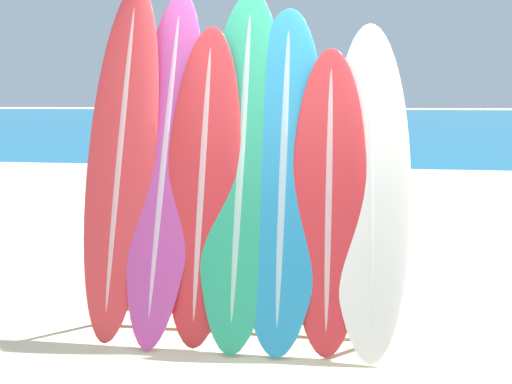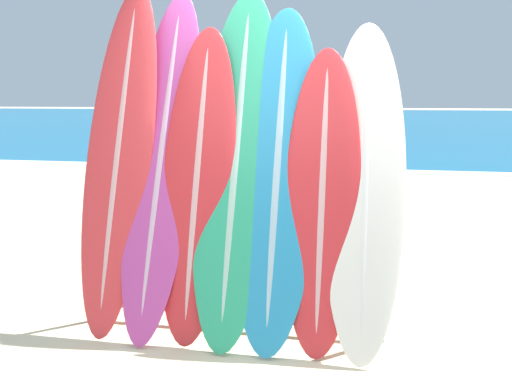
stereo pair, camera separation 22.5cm
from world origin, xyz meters
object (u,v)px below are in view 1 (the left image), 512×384
object	(u,v)px
surfboard_slot_4	(283,169)
person_far_left	(315,167)
surfboard_slot_1	(166,156)
person_far_right	(307,147)
surfboard_slot_5	(329,195)
person_near_water	(168,143)
surfboard_rack	(242,269)
surfboard_slot_6	(370,181)
surfboard_slot_2	(203,179)
person_mid_beach	(354,140)
surfboard_slot_3	(242,158)
surfboard_slot_0	(122,153)

from	to	relation	value
surfboard_slot_4	person_far_left	world-z (taller)	surfboard_slot_4
surfboard_slot_1	person_far_right	bearing A→B (deg)	78.90
surfboard_slot_4	surfboard_slot_5	size ratio (longest dim) A/B	1.16
surfboard_slot_1	person_near_water	bearing A→B (deg)	107.11
person_near_water	person_far_right	xyz separation A→B (m)	(2.42, -0.39, -0.02)
surfboard_rack	surfboard_slot_6	world-z (taller)	surfboard_slot_6
surfboard_slot_4	person_far_right	world-z (taller)	surfboard_slot_4
surfboard_slot_5	person_far_left	xyz separation A→B (m)	(-0.12, 2.32, -0.14)
surfboard_slot_2	person_far_left	bearing A→B (deg)	71.86
surfboard_rack	person_mid_beach	distance (m)	5.99
person_far_left	surfboard_slot_4	bearing A→B (deg)	138.31
surfboard_rack	surfboard_slot_3	xyz separation A→B (m)	(-0.02, 0.15, 0.77)
surfboard_slot_0	surfboard_slot_5	bearing A→B (deg)	-3.57
surfboard_slot_6	person_far_right	size ratio (longest dim) A/B	1.39
surfboard_slot_5	surfboard_slot_6	distance (m)	0.30
surfboard_slot_6	person_far_right	world-z (taller)	surfboard_slot_6
surfboard_slot_6	surfboard_slot_4	bearing A→B (deg)	177.51
surfboard_slot_5	surfboard_slot_1	bearing A→B (deg)	174.08
surfboard_slot_2	surfboard_slot_3	xyz separation A→B (m)	(0.26, 0.08, 0.14)
person_near_water	person_mid_beach	world-z (taller)	person_mid_beach
surfboard_slot_5	person_far_left	distance (m)	2.33
surfboard_rack	person_far_right	bearing A→B (deg)	86.02
surfboard_slot_3	surfboard_slot_5	xyz separation A→B (m)	(0.61, -0.12, -0.23)
person_far_left	person_far_right	distance (m)	2.36
surfboard_slot_0	surfboard_slot_6	bearing A→B (deg)	-1.12
surfboard_slot_6	person_far_right	bearing A→B (deg)	96.62
surfboard_rack	surfboard_slot_5	size ratio (longest dim) A/B	1.04
person_near_water	person_mid_beach	xyz separation A→B (m)	(3.22, 0.76, 0.02)
person_near_water	person_far_left	xyz separation A→B (m)	(2.56, -2.75, -0.01)
surfboard_slot_0	surfboard_slot_6	world-z (taller)	surfboard_slot_0
surfboard_slot_3	surfboard_slot_5	world-z (taller)	surfboard_slot_3
surfboard_slot_2	person_near_water	xyz separation A→B (m)	(-1.81, 5.04, -0.21)
surfboard_slot_1	person_mid_beach	bearing A→B (deg)	73.44
person_far_right	surfboard_slot_6	bearing A→B (deg)	-88.23
surfboard_slot_6	person_far_left	size ratio (longest dim) A/B	1.38
surfboard_slot_4	person_near_water	bearing A→B (deg)	115.40
surfboard_rack	person_mid_beach	world-z (taller)	person_mid_beach
surfboard_slot_3	person_far_right	bearing A→B (deg)	85.68
surfboard_rack	surfboard_slot_5	world-z (taller)	surfboard_slot_5
surfboard_rack	person_far_left	xyz separation A→B (m)	(0.47, 2.36, 0.40)
person_far_right	surfboard_rack	bearing A→B (deg)	-98.83
surfboard_slot_5	person_near_water	world-z (taller)	surfboard_slot_5
person_far_left	surfboard_slot_0	bearing A→B (deg)	112.07
surfboard_slot_4	person_mid_beach	size ratio (longest dim) A/B	1.41
surfboard_slot_1	surfboard_slot_3	world-z (taller)	surfboard_slot_1
surfboard_slot_6	person_near_water	bearing A→B (deg)	120.52
surfboard_slot_6	person_mid_beach	bearing A→B (deg)	87.34
surfboard_slot_2	surfboard_slot_4	bearing A→B (deg)	5.30
surfboard_slot_5	person_far_right	world-z (taller)	surfboard_slot_5
surfboard_slot_4	surfboard_slot_6	distance (m)	0.59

